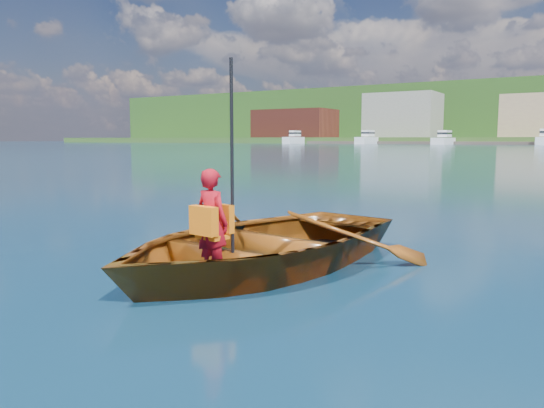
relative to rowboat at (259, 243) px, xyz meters
name	(u,v)px	position (x,y,z in m)	size (l,w,h in m)	color
ground	(171,260)	(-1.17, -0.27, -0.29)	(600.00, 600.00, 0.00)	#142348
rowboat	(259,243)	(0.00, 0.00, 0.00)	(3.68, 4.71, 0.89)	brown
child_paddler	(212,222)	(0.01, -0.91, 0.38)	(0.45, 0.38, 2.25)	#AA0D1A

